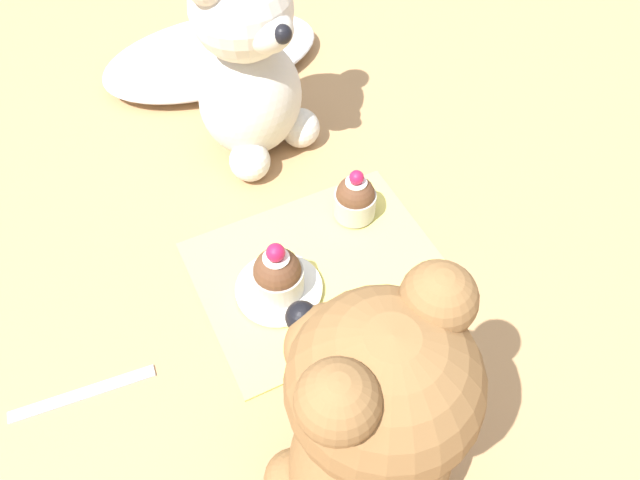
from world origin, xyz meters
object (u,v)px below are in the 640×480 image
at_px(saucer_plate, 279,289).
at_px(teaspoon, 83,393).
at_px(teddy_bear_tan, 372,424).
at_px(cupcake_near_tan_bear, 278,274).
at_px(cupcake_near_cream_bear, 355,198).
at_px(teddy_bear_cream, 249,66).

distance_m(saucer_plate, teaspoon, 0.22).
relative_size(teddy_bear_tan, cupcake_near_tan_bear, 3.87).
relative_size(saucer_plate, cupcake_near_tan_bear, 1.30).
relative_size(cupcake_near_tan_bear, teaspoon, 0.52).
bearing_deg(teddy_bear_tan, cupcake_near_cream_bear, -137.22).
distance_m(cupcake_near_cream_bear, teaspoon, 0.35).
xyz_separation_m(cupcake_near_cream_bear, teaspoon, (-0.34, -0.08, -0.03)).
height_order(teddy_bear_cream, teaspoon, teddy_bear_cream).
bearing_deg(saucer_plate, teaspoon, -173.99).
bearing_deg(cupcake_near_cream_bear, saucer_plate, -153.91).
relative_size(saucer_plate, teaspoon, 0.67).
distance_m(teddy_bear_tan, cupcake_near_tan_bear, 0.23).
xyz_separation_m(teddy_bear_tan, saucer_plate, (0.02, 0.21, -0.12)).
xyz_separation_m(saucer_plate, teaspoon, (-0.21, -0.02, -0.01)).
height_order(teddy_bear_tan, cupcake_near_cream_bear, teddy_bear_tan).
bearing_deg(cupcake_near_cream_bear, teddy_bear_cream, 108.63).
bearing_deg(teddy_bear_cream, cupcake_near_cream_bear, -89.91).
bearing_deg(cupcake_near_tan_bear, saucer_plate, -172.87).
distance_m(saucer_plate, cupcake_near_tan_bear, 0.03).
distance_m(teddy_bear_cream, teaspoon, 0.39).
bearing_deg(teddy_bear_tan, teddy_bear_cream, -121.19).
height_order(teddy_bear_tan, saucer_plate, teddy_bear_tan).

